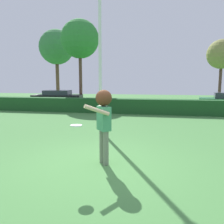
{
  "coord_description": "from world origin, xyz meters",
  "views": [
    {
      "loc": [
        1.39,
        -5.06,
        2.01
      ],
      "look_at": [
        0.16,
        1.11,
        1.15
      ],
      "focal_mm": 35.97,
      "sensor_mm": 36.0,
      "label": 1
    }
  ],
  "objects_px": {
    "willow_tree": "(57,47)",
    "oak_tree": "(222,54)",
    "parked_car_black": "(58,97)",
    "birch_tree": "(80,39)",
    "lamppost": "(100,54)",
    "frisbee": "(76,125)",
    "person": "(103,115)"
  },
  "relations": [
    {
      "from": "willow_tree",
      "to": "oak_tree",
      "type": "height_order",
      "value": "willow_tree"
    },
    {
      "from": "parked_car_black",
      "to": "birch_tree",
      "type": "bearing_deg",
      "value": 32.5
    },
    {
      "from": "willow_tree",
      "to": "lamppost",
      "type": "bearing_deg",
      "value": -59.75
    },
    {
      "from": "birch_tree",
      "to": "willow_tree",
      "type": "distance_m",
      "value": 5.89
    },
    {
      "from": "frisbee",
      "to": "willow_tree",
      "type": "distance_m",
      "value": 21.98
    },
    {
      "from": "birch_tree",
      "to": "lamppost",
      "type": "bearing_deg",
      "value": -67.04
    },
    {
      "from": "lamppost",
      "to": "parked_car_black",
      "type": "distance_m",
      "value": 11.84
    },
    {
      "from": "frisbee",
      "to": "birch_tree",
      "type": "relative_size",
      "value": 0.03
    },
    {
      "from": "birch_tree",
      "to": "willow_tree",
      "type": "height_order",
      "value": "willow_tree"
    },
    {
      "from": "lamppost",
      "to": "oak_tree",
      "type": "distance_m",
      "value": 15.01
    },
    {
      "from": "lamppost",
      "to": "oak_tree",
      "type": "xyz_separation_m",
      "value": [
        7.66,
        12.84,
        1.26
      ]
    },
    {
      "from": "willow_tree",
      "to": "parked_car_black",
      "type": "bearing_deg",
      "value": -65.62
    },
    {
      "from": "parked_car_black",
      "to": "birch_tree",
      "type": "relative_size",
      "value": 0.59
    },
    {
      "from": "parked_car_black",
      "to": "lamppost",
      "type": "bearing_deg",
      "value": -56.82
    },
    {
      "from": "lamppost",
      "to": "parked_car_black",
      "type": "xyz_separation_m",
      "value": [
        -6.35,
        9.71,
        -2.39
      ]
    },
    {
      "from": "birch_tree",
      "to": "willow_tree",
      "type": "xyz_separation_m",
      "value": [
        -4.16,
        4.17,
        0.02
      ]
    },
    {
      "from": "parked_car_black",
      "to": "birch_tree",
      "type": "distance_m",
      "value": 5.42
    },
    {
      "from": "parked_car_black",
      "to": "willow_tree",
      "type": "relative_size",
      "value": 0.57
    },
    {
      "from": "frisbee",
      "to": "parked_car_black",
      "type": "distance_m",
      "value": 15.68
    },
    {
      "from": "lamppost",
      "to": "parked_car_black",
      "type": "relative_size",
      "value": 1.26
    },
    {
      "from": "parked_car_black",
      "to": "birch_tree",
      "type": "xyz_separation_m",
      "value": [
        1.76,
        1.12,
        5.0
      ]
    },
    {
      "from": "parked_car_black",
      "to": "willow_tree",
      "type": "xyz_separation_m",
      "value": [
        -2.4,
        5.3,
        5.03
      ]
    },
    {
      "from": "parked_car_black",
      "to": "oak_tree",
      "type": "height_order",
      "value": "oak_tree"
    },
    {
      "from": "oak_tree",
      "to": "parked_car_black",
      "type": "bearing_deg",
      "value": -167.38
    },
    {
      "from": "parked_car_black",
      "to": "willow_tree",
      "type": "bearing_deg",
      "value": 114.38
    },
    {
      "from": "person",
      "to": "willow_tree",
      "type": "bearing_deg",
      "value": 117.71
    },
    {
      "from": "person",
      "to": "oak_tree",
      "type": "xyz_separation_m",
      "value": [
        6.7,
        16.33,
        3.14
      ]
    },
    {
      "from": "birch_tree",
      "to": "oak_tree",
      "type": "bearing_deg",
      "value": 9.34
    },
    {
      "from": "frisbee",
      "to": "birch_tree",
      "type": "height_order",
      "value": "birch_tree"
    },
    {
      "from": "oak_tree",
      "to": "lamppost",
      "type": "bearing_deg",
      "value": -120.82
    },
    {
      "from": "person",
      "to": "frisbee",
      "type": "height_order",
      "value": "person"
    },
    {
      "from": "person",
      "to": "frisbee",
      "type": "xyz_separation_m",
      "value": [
        -0.37,
        -0.86,
        -0.09
      ]
    }
  ]
}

